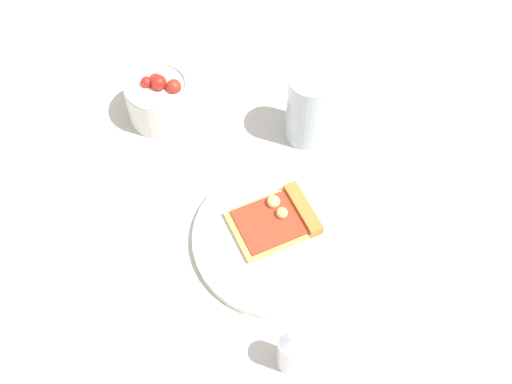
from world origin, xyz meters
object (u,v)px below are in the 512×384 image
at_px(soda_glass, 309,109).
at_px(pepper_shaker, 290,351).
at_px(pizza_slice_main, 279,218).
at_px(plate, 279,238).
at_px(salad_bowl, 159,98).

height_order(soda_glass, pepper_shaker, soda_glass).
bearing_deg(pepper_shaker, pizza_slice_main, 25.58).
height_order(plate, soda_glass, soda_glass).
xyz_separation_m(soda_glass, pepper_shaker, (-0.36, -0.11, -0.02)).
bearing_deg(soda_glass, salad_bowl, 103.70).
height_order(pizza_slice_main, soda_glass, soda_glass).
xyz_separation_m(plate, soda_glass, (0.20, 0.03, 0.05)).
bearing_deg(plate, pizza_slice_main, 20.61).
distance_m(salad_bowl, pepper_shaker, 0.45).
bearing_deg(pepper_shaker, salad_bowl, 48.65).
bearing_deg(soda_glass, pizza_slice_main, -172.20).
height_order(plate, pizza_slice_main, pizza_slice_main).
height_order(salad_bowl, soda_glass, soda_glass).
relative_size(soda_glass, pepper_shaker, 1.55).
distance_m(plate, soda_glass, 0.21).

